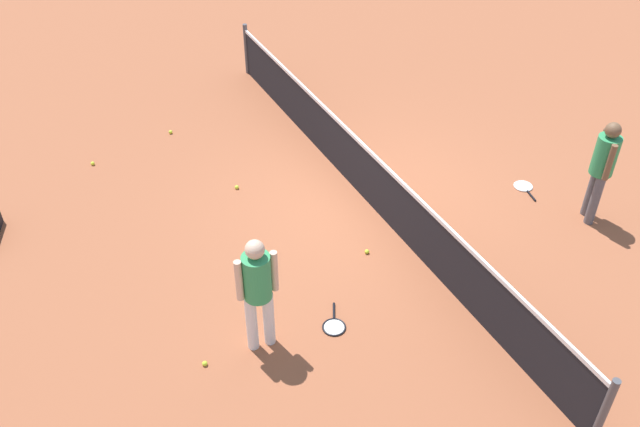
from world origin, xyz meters
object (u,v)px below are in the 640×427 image
object	(u,v)px
player_near_side	(258,286)
tennis_ball_midcourt	(237,187)
tennis_racket_near_player	(334,326)
tennis_ball_baseline	(171,132)
tennis_racket_far_player	(524,187)
tennis_ball_stray_left	(367,252)
tennis_ball_by_net	(93,163)
tennis_ball_near_player	(205,363)
player_far_side	(603,164)

from	to	relation	value
player_near_side	tennis_ball_midcourt	world-z (taller)	player_near_side
tennis_racket_near_player	tennis_ball_baseline	size ratio (longest dim) A/B	9.03
tennis_racket_far_player	tennis_ball_stray_left	size ratio (longest dim) A/B	9.18
player_near_side	tennis_ball_midcourt	bearing A→B (deg)	163.93
player_near_side	tennis_ball_stray_left	distance (m)	2.44
tennis_ball_stray_left	tennis_ball_midcourt	bearing A→B (deg)	-154.77
tennis_ball_by_net	tennis_ball_midcourt	distance (m)	2.64
tennis_ball_near_player	tennis_ball_midcourt	distance (m)	3.66
player_far_side	tennis_ball_stray_left	world-z (taller)	player_far_side
player_near_side	tennis_ball_by_net	xyz separation A→B (m)	(-5.02, -1.02, -0.98)
player_far_side	tennis_ball_stray_left	bearing A→B (deg)	-103.35
tennis_ball_baseline	tennis_ball_stray_left	size ratio (longest dim) A/B	1.00
tennis_ball_baseline	tennis_ball_stray_left	bearing A→B (deg)	19.08
tennis_ball_by_net	tennis_ball_baseline	size ratio (longest dim) A/B	1.00
player_far_side	tennis_ball_midcourt	size ratio (longest dim) A/B	25.76
tennis_ball_near_player	tennis_ball_by_net	distance (m)	5.03
tennis_racket_far_player	tennis_ball_near_player	bearing A→B (deg)	-79.13
tennis_racket_far_player	player_near_side	bearing A→B (deg)	-77.59
tennis_ball_near_player	tennis_racket_near_player	bearing A→B (deg)	85.01
tennis_ball_baseline	player_far_side	bearing A→B (deg)	43.30
tennis_racket_near_player	tennis_racket_far_player	size ratio (longest dim) A/B	0.98
tennis_ball_stray_left	tennis_racket_near_player	bearing A→B (deg)	-46.29
tennis_racket_far_player	tennis_ball_baseline	xyz separation A→B (m)	(-4.27, -4.69, 0.02)
tennis_racket_far_player	tennis_ball_baseline	size ratio (longest dim) A/B	9.18
player_near_side	tennis_ball_baseline	distance (m)	5.52
tennis_ball_midcourt	tennis_racket_far_player	bearing A→B (deg)	63.51
tennis_ball_stray_left	tennis_racket_far_player	bearing A→B (deg)	94.45
player_near_side	tennis_ball_stray_left	world-z (taller)	player_near_side
tennis_ball_stray_left	tennis_ball_by_net	bearing A→B (deg)	-143.35
player_far_side	tennis_ball_by_net	bearing A→B (deg)	-127.12
tennis_ball_midcourt	tennis_ball_stray_left	distance (m)	2.60
player_near_side	tennis_racket_far_player	bearing A→B (deg)	102.41
tennis_racket_far_player	tennis_ball_midcourt	world-z (taller)	tennis_ball_midcourt
player_near_side	tennis_ball_by_net	distance (m)	5.21
tennis_racket_far_player	tennis_ball_midcourt	bearing A→B (deg)	-116.49
player_far_side	tennis_racket_near_player	world-z (taller)	player_far_side
tennis_ball_by_net	tennis_ball_stray_left	size ratio (longest dim) A/B	1.00
tennis_racket_far_player	tennis_ball_stray_left	bearing A→B (deg)	-85.55
tennis_ball_near_player	tennis_ball_by_net	xyz separation A→B (m)	(-5.02, -0.26, 0.00)
tennis_ball_baseline	tennis_racket_near_player	bearing A→B (deg)	4.82
player_near_side	player_far_side	bearing A→B (deg)	90.74
player_near_side	tennis_ball_near_player	bearing A→B (deg)	-89.89
tennis_ball_midcourt	tennis_ball_baseline	xyz separation A→B (m)	(-2.16, -0.45, 0.00)
player_far_side	tennis_ball_stray_left	distance (m)	3.70
tennis_racket_near_player	tennis_ball_midcourt	bearing A→B (deg)	-179.73
tennis_ball_stray_left	player_far_side	bearing A→B (deg)	76.65
tennis_ball_midcourt	tennis_ball_baseline	bearing A→B (deg)	-168.17
player_near_side	tennis_racket_far_player	world-z (taller)	player_near_side
tennis_ball_by_net	tennis_ball_midcourt	xyz separation A→B (m)	(1.77, 1.96, 0.00)
tennis_ball_by_net	player_near_side	bearing A→B (deg)	11.54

